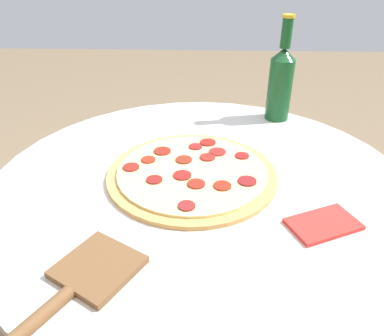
{
  "coord_description": "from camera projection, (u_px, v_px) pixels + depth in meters",
  "views": [
    {
      "loc": [
        -0.01,
        0.69,
        1.14
      ],
      "look_at": [
        0.02,
        -0.01,
        0.71
      ],
      "focal_mm": 35.0,
      "sensor_mm": 36.0,
      "label": 1
    }
  ],
  "objects": [
    {
      "name": "pizza_paddle",
      "position": [
        78.0,
        284.0,
        0.57
      ],
      "size": [
        0.2,
        0.27,
        0.02
      ],
      "rotation": [
        0.0,
        0.0,
        1.04
      ],
      "color": "brown",
      "rests_on": "table"
    },
    {
      "name": "beer_bottle",
      "position": [
        281.0,
        81.0,
        1.06
      ],
      "size": [
        0.07,
        0.07,
        0.29
      ],
      "color": "#144C23",
      "rests_on": "table"
    },
    {
      "name": "napkin",
      "position": [
        323.0,
        224.0,
        0.69
      ],
      "size": [
        0.15,
        0.12,
        0.01
      ],
      "color": "red",
      "rests_on": "table"
    },
    {
      "name": "pizza",
      "position": [
        192.0,
        173.0,
        0.84
      ],
      "size": [
        0.38,
        0.38,
        0.02
      ],
      "color": "tan",
      "rests_on": "table"
    },
    {
      "name": "table",
      "position": [
        201.0,
        238.0,
        0.92
      ],
      "size": [
        0.93,
        0.93,
        0.69
      ],
      "color": "silver",
      "rests_on": "ground_plane"
    }
  ]
}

